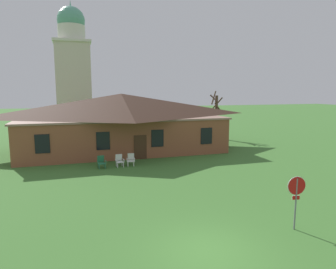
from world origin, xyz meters
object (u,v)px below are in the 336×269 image
(stop_sign, at_px, (296,192))
(lawn_chair_by_porch, at_px, (101,162))
(lawn_chair_near_door, at_px, (119,160))
(lawn_chair_left_end, at_px, (131,159))

(stop_sign, height_order, lawn_chair_by_porch, stop_sign)
(lawn_chair_by_porch, xyz_separation_m, lawn_chair_near_door, (1.39, 0.05, 0.00))
(lawn_chair_left_end, bearing_deg, lawn_chair_by_porch, -176.98)
(lawn_chair_by_porch, bearing_deg, stop_sign, -61.63)
(stop_sign, bearing_deg, lawn_chair_left_end, 109.69)
(stop_sign, height_order, lawn_chair_left_end, stop_sign)
(lawn_chair_left_end, bearing_deg, stop_sign, -70.31)
(stop_sign, relative_size, lawn_chair_by_porch, 2.43)
(stop_sign, height_order, lawn_chair_near_door, stop_sign)
(lawn_chair_near_door, xyz_separation_m, lawn_chair_left_end, (0.92, 0.07, 0.00))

